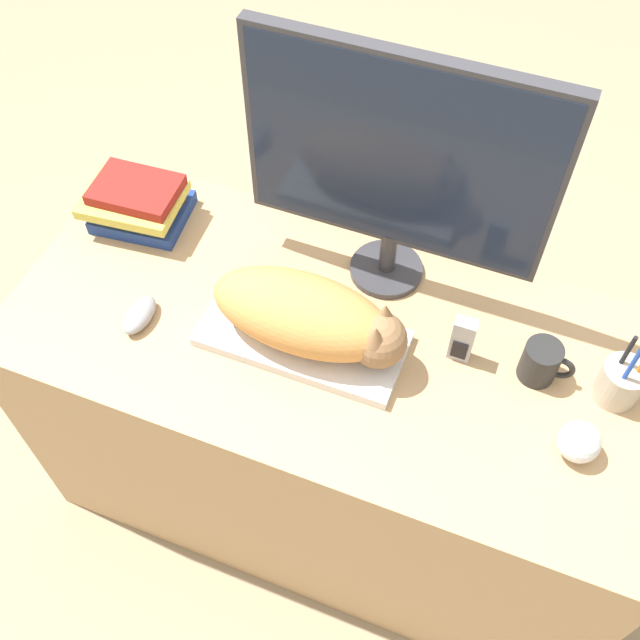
{
  "coord_description": "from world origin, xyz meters",
  "views": [
    {
      "loc": [
        0.3,
        -0.52,
        2.07
      ],
      "look_at": [
        -0.03,
        0.31,
        0.84
      ],
      "focal_mm": 42.0,
      "sensor_mm": 36.0,
      "label": 1
    }
  ],
  "objects": [
    {
      "name": "keyboard",
      "position": [
        -0.06,
        0.28,
        0.79
      ],
      "size": [
        0.42,
        0.19,
        0.02
      ],
      "color": "silver",
      "rests_on": "desk"
    },
    {
      "name": "baseball",
      "position": [
        0.51,
        0.24,
        0.82
      ],
      "size": [
        0.08,
        0.08,
        0.08
      ],
      "color": "silver",
      "rests_on": "desk"
    },
    {
      "name": "desk",
      "position": [
        0.0,
        0.32,
        0.39
      ],
      "size": [
        1.4,
        0.64,
        0.78
      ],
      "color": "tan",
      "rests_on": "ground_plane"
    },
    {
      "name": "pen_cup",
      "position": [
        0.56,
        0.39,
        0.83
      ],
      "size": [
        0.09,
        0.09,
        0.19
      ],
      "color": "#B2A893",
      "rests_on": "desk"
    },
    {
      "name": "book_stack",
      "position": [
        -0.54,
        0.47,
        0.83
      ],
      "size": [
        0.23,
        0.21,
        0.11
      ],
      "color": "navy",
      "rests_on": "desk"
    },
    {
      "name": "computer_mouse",
      "position": [
        -0.4,
        0.21,
        0.8
      ],
      "size": [
        0.05,
        0.1,
        0.04
      ],
      "color": "gray",
      "rests_on": "desk"
    },
    {
      "name": "phone",
      "position": [
        0.25,
        0.37,
        0.84
      ],
      "size": [
        0.05,
        0.03,
        0.12
      ],
      "color": "#99999E",
      "rests_on": "desk"
    },
    {
      "name": "monitor",
      "position": [
        0.04,
        0.52,
        1.1
      ],
      "size": [
        0.61,
        0.16,
        0.56
      ],
      "color": "#333338",
      "rests_on": "desk"
    },
    {
      "name": "coffee_mug",
      "position": [
        0.41,
        0.38,
        0.82
      ],
      "size": [
        0.11,
        0.08,
        0.09
      ],
      "color": "black",
      "rests_on": "desk"
    },
    {
      "name": "ground_plane",
      "position": [
        0.0,
        0.0,
        0.0
      ],
      "size": [
        12.0,
        12.0,
        0.0
      ],
      "primitive_type": "plane",
      "color": "#998466"
    },
    {
      "name": "cat",
      "position": [
        -0.04,
        0.28,
        0.88
      ],
      "size": [
        0.41,
        0.17,
        0.15
      ],
      "color": "#D18C47",
      "rests_on": "keyboard"
    }
  ]
}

